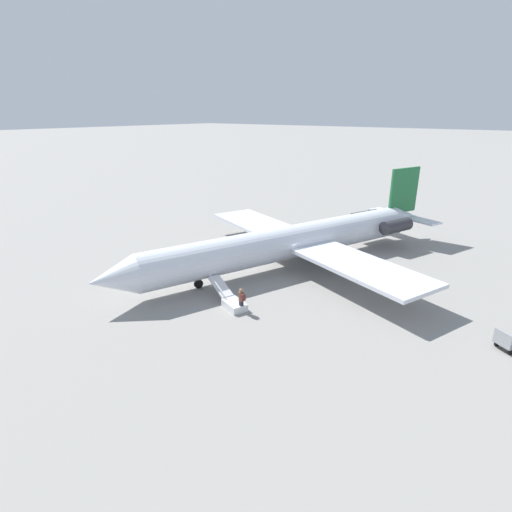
{
  "coord_description": "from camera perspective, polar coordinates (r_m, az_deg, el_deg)",
  "views": [
    {
      "loc": [
        27.31,
        17.56,
        12.73
      ],
      "look_at": [
        4.03,
        -0.51,
        1.97
      ],
      "focal_mm": 28.0,
      "sensor_mm": 36.0,
      "label": 1
    }
  ],
  "objects": [
    {
      "name": "boarding_stairs",
      "position": [
        27.72,
        -3.54,
        -6.43
      ],
      "size": [
        2.3,
        4.12,
        1.8
      ],
      "rotation": [
        0.0,
        0.0,
        -1.91
      ],
      "color": "silver",
      "rests_on": "ground"
    },
    {
      "name": "airplane_main",
      "position": [
        34.74,
        6.18,
        2.32
      ],
      "size": [
        32.19,
        25.07,
        7.41
      ],
      "rotation": [
        0.0,
        0.0,
        -0.34
      ],
      "color": "silver",
      "rests_on": "ground"
    },
    {
      "name": "passenger",
      "position": [
        26.57,
        -2.09,
        -6.15
      ],
      "size": [
        0.43,
        0.57,
        1.74
      ],
      "rotation": [
        0.0,
        0.0,
        -1.91
      ],
      "color": "#23232D",
      "rests_on": "ground"
    },
    {
      "name": "ground_plane",
      "position": [
        34.88,
        4.72,
        -1.42
      ],
      "size": [
        600.0,
        600.0,
        0.0
      ],
      "primitive_type": "plane",
      "color": "gray"
    }
  ]
}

